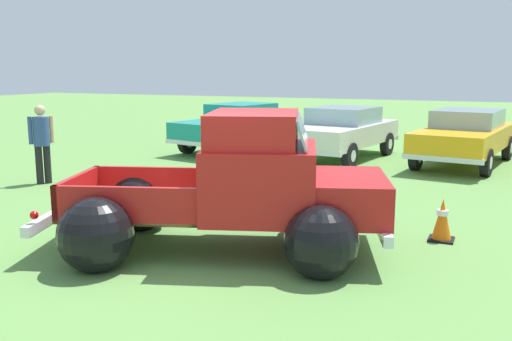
% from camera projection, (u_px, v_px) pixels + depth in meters
% --- Properties ---
extents(ground_plane, '(80.00, 80.00, 0.00)m').
position_uv_depth(ground_plane, '(215.00, 249.00, 7.91)').
color(ground_plane, '#609347').
extents(vintage_pickup_truck, '(4.99, 3.79, 1.96)m').
position_uv_depth(vintage_pickup_truck, '(242.00, 197.00, 7.74)').
color(vintage_pickup_truck, black).
rests_on(vintage_pickup_truck, ground).
extents(show_car_0, '(2.74, 4.73, 1.43)m').
position_uv_depth(show_car_0, '(239.00, 125.00, 17.38)').
color(show_car_0, black).
rests_on(show_car_0, ground).
extents(show_car_1, '(2.55, 4.49, 1.43)m').
position_uv_depth(show_car_1, '(342.00, 131.00, 15.75)').
color(show_car_1, black).
rests_on(show_car_1, ground).
extents(show_car_2, '(2.53, 4.85, 1.43)m').
position_uv_depth(show_car_2, '(466.00, 135.00, 14.78)').
color(show_car_2, black).
rests_on(show_car_2, ground).
extents(spectator_0, '(0.48, 0.48, 1.72)m').
position_uv_depth(spectator_0, '(42.00, 139.00, 12.26)').
color(spectator_0, black).
rests_on(spectator_0, ground).
extents(spectator_1, '(0.48, 0.48, 1.69)m').
position_uv_depth(spectator_1, '(267.00, 147.00, 11.08)').
color(spectator_1, black).
rests_on(spectator_1, ground).
extents(lane_cone_0, '(0.36, 0.36, 0.63)m').
position_uv_depth(lane_cone_0, '(442.00, 220.00, 8.25)').
color(lane_cone_0, black).
rests_on(lane_cone_0, ground).
extents(lane_cone_1, '(0.36, 0.36, 0.63)m').
position_uv_depth(lane_cone_1, '(83.00, 194.00, 9.94)').
color(lane_cone_1, black).
rests_on(lane_cone_1, ground).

